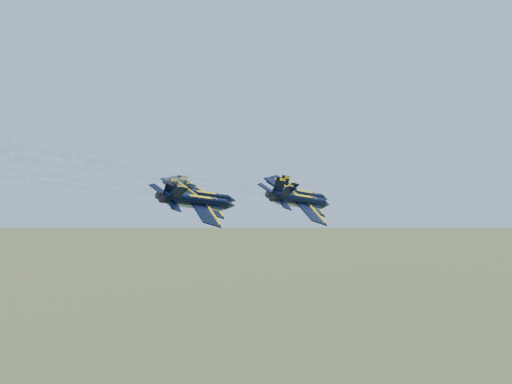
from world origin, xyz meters
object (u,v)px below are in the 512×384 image
at_px(jet_right, 300,200).
at_px(jet_lead, 302,195).
at_px(jet_left, 204,196).
at_px(jet_slot, 198,201).

bearing_deg(jet_right, jet_lead, 124.94).
bearing_deg(jet_left, jet_lead, 53.22).
bearing_deg(jet_slot, jet_right, 50.79).
bearing_deg(jet_right, jet_left, -177.34).
bearing_deg(jet_lead, jet_right, -55.06).
height_order(jet_lead, jet_left, same).
xyz_separation_m(jet_lead, jet_slot, (-7.15, -26.96, 0.00)).
xyz_separation_m(jet_left, jet_right, (21.42, -4.04, 0.00)).
height_order(jet_right, jet_slot, same).
xyz_separation_m(jet_lead, jet_right, (6.53, -16.48, 0.00)).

